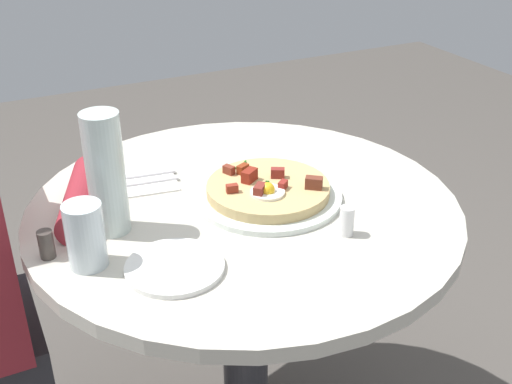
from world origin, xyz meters
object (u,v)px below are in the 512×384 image
object	(u,v)px
water_glass	(85,235)
knife	(138,183)
fork	(135,176)
pizza_plate	(268,196)
salt_shaker	(347,221)
breakfast_pizza	(268,188)
water_bottle	(106,174)
pepper_shaker	(46,244)
bread_plate	(175,267)
dining_table	(245,270)

from	to	relation	value
water_glass	knife	bearing A→B (deg)	-33.13
fork	water_glass	bearing A→B (deg)	67.51
pizza_plate	salt_shaker	xyz separation A→B (m)	(-0.19, -0.07, 0.02)
breakfast_pizza	water_bottle	bearing A→B (deg)	85.91
water_glass	pepper_shaker	size ratio (longest dim) A/B	2.25
fork	bread_plate	bearing A→B (deg)	91.81
dining_table	water_bottle	world-z (taller)	water_bottle
knife	pepper_shaker	world-z (taller)	pepper_shaker
dining_table	bread_plate	bearing A→B (deg)	127.86
breakfast_pizza	salt_shaker	size ratio (longest dim) A/B	4.41
bread_plate	pepper_shaker	size ratio (longest dim) A/B	3.27
breakfast_pizza	water_glass	size ratio (longest dim) A/B	2.13
breakfast_pizza	bread_plate	size ratio (longest dim) A/B	1.47
dining_table	knife	size ratio (longest dim) A/B	4.98
breakfast_pizza	bread_plate	xyz separation A→B (m)	(-0.16, 0.26, -0.02)
fork	pizza_plate	bearing A→B (deg)	144.51
pizza_plate	fork	distance (m)	0.31
pizza_plate	water_bottle	distance (m)	0.35
breakfast_pizza	fork	distance (m)	0.31
water_bottle	pizza_plate	bearing A→B (deg)	-93.86
pizza_plate	knife	size ratio (longest dim) A/B	1.73
fork	water_bottle	world-z (taller)	water_bottle
dining_table	pepper_shaker	world-z (taller)	pepper_shaker
water_glass	water_bottle	bearing A→B (deg)	-34.58
breakfast_pizza	knife	distance (m)	0.29
breakfast_pizza	water_bottle	world-z (taller)	water_bottle
dining_table	pepper_shaker	distance (m)	0.45
pepper_shaker	water_bottle	bearing A→B (deg)	-71.77
water_bottle	salt_shaker	bearing A→B (deg)	-118.47
fork	dining_table	bearing A→B (deg)	137.76
pizza_plate	dining_table	bearing A→B (deg)	82.86
bread_plate	water_bottle	size ratio (longest dim) A/B	0.73
dining_table	breakfast_pizza	distance (m)	0.20
dining_table	pepper_shaker	size ratio (longest dim) A/B	16.69
bread_plate	pepper_shaker	distance (m)	0.24
dining_table	breakfast_pizza	xyz separation A→B (m)	(-0.01, -0.05, 0.20)
water_glass	pizza_plate	bearing A→B (deg)	-78.97
knife	pepper_shaker	bearing A→B (deg)	49.12
breakfast_pizza	pepper_shaker	size ratio (longest dim) A/B	4.80
pizza_plate	water_glass	size ratio (longest dim) A/B	2.57
fork	water_glass	size ratio (longest dim) A/B	1.49
knife	dining_table	bearing A→B (deg)	144.00
water_bottle	pepper_shaker	world-z (taller)	water_bottle
bread_plate	knife	world-z (taller)	bread_plate
pepper_shaker	bread_plate	bearing A→B (deg)	-125.73
salt_shaker	fork	bearing A→B (deg)	35.84
dining_table	salt_shaker	xyz separation A→B (m)	(-0.20, -0.12, 0.20)
fork	knife	xyz separation A→B (m)	(-0.04, 0.01, 0.00)
knife	pepper_shaker	distance (m)	0.30
dining_table	pepper_shaker	bearing A→B (deg)	93.84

